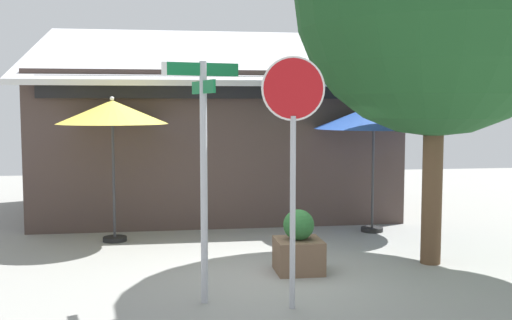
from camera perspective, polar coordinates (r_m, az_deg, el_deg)
The scene contains 7 objects.
ground_plane at distance 9.37m, azimuth 2.08°, elevation -10.74°, with size 28.00×28.00×0.10m, color gray.
cafe_building at distance 14.73m, azimuth -4.05°, elevation 1.96°, with size 8.25×5.43×4.59m.
street_sign_post at distance 7.64m, azimuth -4.95°, elevation 0.42°, with size 0.96×0.90×3.06m.
stop_sign at distance 7.39m, azimuth 3.49°, elevation 2.43°, with size 0.78×0.07×3.10m.
patio_umbrella_mustard_left at distance 11.44m, azimuth -13.30°, elevation 4.27°, with size 2.03×2.03×2.68m.
patio_umbrella_royal_blue_center at distance 12.24m, azimuth 10.97°, elevation 3.92°, with size 2.38×2.38×2.60m.
sidewalk_planter at distance 9.29m, azimuth 4.00°, elevation -8.07°, with size 0.69×0.69×0.96m.
Camera 1 is at (-1.63, -8.87, 2.50)m, focal length 42.75 mm.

